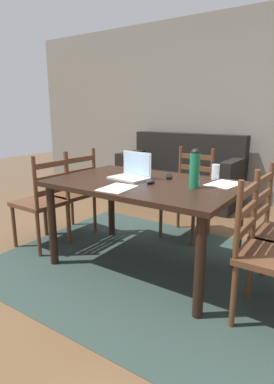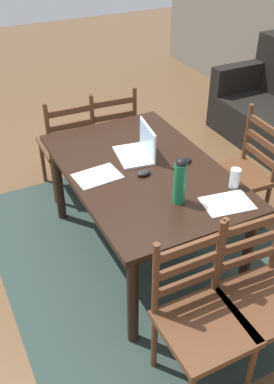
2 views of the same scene
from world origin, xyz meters
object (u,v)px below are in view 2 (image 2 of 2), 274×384
at_px(water_bottle, 180,180).
at_px(tv_remote, 182,165).
at_px(computer_mouse, 144,173).
at_px(chair_left_far, 109,136).
at_px(chair_right_far, 261,295).
at_px(drinking_glass, 235,178).
at_px(dining_table, 143,179).
at_px(chair_far_head, 240,174).
at_px(chair_right_near, 201,321).
at_px(chair_left_near, 68,145).
at_px(laptop, 140,148).

bearing_deg(water_bottle, tv_remote, 145.47).
bearing_deg(computer_mouse, chair_left_far, 164.82).
height_order(chair_right_far, drinking_glass, chair_right_far).
relative_size(chair_left_far, drinking_glass, 7.37).
xyz_separation_m(dining_table, water_bottle, (0.43, 0.02, 0.25)).
xyz_separation_m(dining_table, drinking_glass, (0.45, 0.42, 0.16)).
height_order(chair_right_far, tv_remote, chair_right_far).
xyz_separation_m(chair_left_far, drinking_glass, (1.51, 0.22, 0.36)).
bearing_deg(chair_left_far, chair_far_head, 32.38).
distance_m(chair_left_far, drinking_glass, 1.57).
xyz_separation_m(chair_far_head, chair_right_near, (1.05, -1.06, 0.00)).
distance_m(chair_right_far, water_bottle, 0.79).
xyz_separation_m(chair_left_near, chair_right_far, (2.11, 0.40, 0.00)).
distance_m(water_bottle, tv_remote, 0.44).
bearing_deg(chair_right_far, drinking_glass, 160.09).
bearing_deg(tv_remote, dining_table, -137.26).
height_order(chair_left_near, chair_right_far, same).
xyz_separation_m(chair_left_far, computer_mouse, (1.14, -0.23, 0.32)).
relative_size(chair_right_far, tv_remote, 5.59).
xyz_separation_m(chair_left_near, chair_left_far, (-0.00, 0.39, 0.00)).
height_order(chair_right_near, computer_mouse, chair_right_near).
height_order(dining_table, chair_left_near, chair_left_near).
distance_m(dining_table, chair_left_near, 1.09).
height_order(chair_right_far, computer_mouse, chair_right_far).
height_order(dining_table, chair_right_far, chair_right_far).
height_order(chair_right_far, chair_right_near, same).
bearing_deg(chair_right_far, tv_remote, 176.69).
distance_m(chair_far_head, computer_mouse, 0.96).
bearing_deg(chair_left_far, laptop, -8.86).
relative_size(chair_far_head, computer_mouse, 9.50).
bearing_deg(drinking_glass, chair_left_near, -157.78).
relative_size(drinking_glass, tv_remote, 0.76).
height_order(chair_right_near, laptop, laptop).
bearing_deg(computer_mouse, chair_left_near, -175.52).
bearing_deg(computer_mouse, water_bottle, 5.06).
bearing_deg(water_bottle, chair_right_far, 15.96).
bearing_deg(dining_table, laptop, 160.98).
distance_m(dining_table, laptop, 0.23).
xyz_separation_m(laptop, computer_mouse, (0.24, -0.09, -0.04)).
bearing_deg(tv_remote, chair_right_far, -30.50).
relative_size(chair_left_near, laptop, 2.72).
height_order(chair_far_head, water_bottle, water_bottle).
bearing_deg(chair_left_far, drinking_glass, 8.40).
bearing_deg(laptop, computer_mouse, -20.32).
height_order(chair_left_near, chair_left_far, same).
xyz_separation_m(computer_mouse, tv_remote, (0.01, 0.29, -0.01)).
xyz_separation_m(dining_table, chair_far_head, (0.00, 0.87, -0.21)).
height_order(chair_left_far, chair_right_far, same).
relative_size(dining_table, laptop, 4.39).
bearing_deg(chair_left_near, chair_right_far, 10.69).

